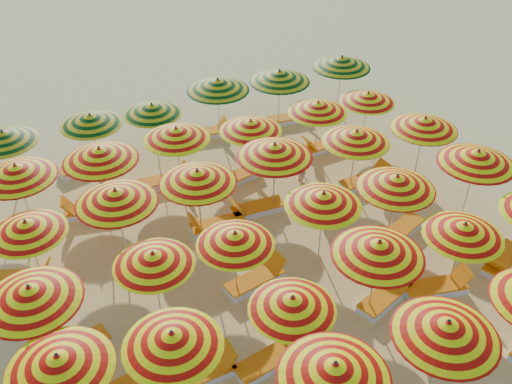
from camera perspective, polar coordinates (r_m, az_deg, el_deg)
ground at (r=17.01m, az=0.72°, el=-5.26°), size 120.00×120.00×0.00m
umbrella_2 at (r=11.46m, az=7.87°, el=-17.28°), size 2.66×2.66×2.39m
umbrella_3 at (r=12.60m, az=18.54°, el=-12.85°), size 2.98×2.98×2.40m
umbrella_6 at (r=12.18m, az=-19.14°, el=-15.79°), size 2.30×2.30×2.31m
umbrella_7 at (r=12.10m, az=-8.38°, el=-14.36°), size 2.55×2.55×2.25m
umbrella_8 at (r=12.81m, az=3.66°, el=-11.03°), size 2.44×2.44×2.12m
umbrella_9 at (r=13.98m, az=12.16°, el=-5.55°), size 2.33×2.33×2.42m
umbrella_10 at (r=15.44m, az=20.08°, el=-3.57°), size 2.71×2.71×2.20m
umbrella_12 at (r=13.57m, az=-21.62°, el=-9.45°), size 2.95×2.95×2.39m
umbrella_13 at (r=14.00m, az=-10.25°, el=-6.60°), size 2.26×2.26×2.13m
umbrella_14 at (r=14.34m, az=-2.10°, el=-4.68°), size 2.62×2.62×2.13m
umbrella_15 at (r=15.53m, az=6.75°, el=-0.71°), size 2.58×2.58×2.27m
umbrella_16 at (r=16.39m, az=13.88°, el=0.95°), size 2.93×2.93×2.37m
umbrella_17 at (r=18.07m, az=21.25°, el=3.26°), size 2.95×2.95×2.45m
umbrella_18 at (r=15.77m, az=-21.97°, el=-3.29°), size 2.27×2.27×2.16m
umbrella_19 at (r=15.76m, az=-13.82°, el=-0.45°), size 2.85×2.85×2.41m
umbrella_20 at (r=16.20m, az=-5.87°, el=1.54°), size 2.64×2.64×2.38m
umbrella_21 at (r=17.14m, az=1.88°, el=4.18°), size 3.01×3.01×2.48m
umbrella_22 at (r=18.40m, az=9.99°, el=5.49°), size 2.21×2.21×2.31m
umbrella_23 at (r=19.56m, az=16.51°, el=6.58°), size 2.31×2.31×2.35m
umbrella_24 at (r=17.69m, az=-22.83°, el=1.92°), size 2.90×2.90×2.40m
umbrella_25 at (r=17.65m, az=-15.35°, el=3.65°), size 2.98×2.98×2.43m
umbrella_26 at (r=18.48m, az=-7.97°, el=5.82°), size 2.72×2.72×2.30m
umbrella_27 at (r=18.90m, az=-0.54°, el=6.65°), size 2.49×2.49×2.21m
umbrella_28 at (r=20.11m, az=6.21°, el=8.43°), size 2.67×2.67×2.23m
umbrella_29 at (r=21.24m, az=11.12°, el=9.27°), size 2.02×2.02×2.14m
umbrella_30 at (r=19.88m, az=-23.94°, el=5.08°), size 2.76×2.76×2.27m
umbrella_31 at (r=20.01m, az=-16.21°, el=6.95°), size 2.70×2.70×2.22m
umbrella_32 at (r=20.32m, az=-10.34°, el=8.15°), size 2.60×2.60×2.16m
umbrella_33 at (r=21.16m, az=-3.84°, el=10.65°), size 2.56×2.56×2.46m
umbrella_34 at (r=21.82m, az=2.36°, el=11.51°), size 2.37×2.37×2.46m
umbrella_35 at (r=23.22m, az=8.55°, el=12.73°), size 3.03×3.03×2.46m
lounger_6 at (r=13.78m, az=-5.56°, el=-17.72°), size 1.75×0.64×0.69m
lounger_7 at (r=13.97m, az=1.46°, el=-16.43°), size 1.80×0.85×0.69m
lounger_8 at (r=15.67m, az=12.86°, el=-10.12°), size 1.83×1.10×0.69m
lounger_9 at (r=16.26m, az=17.62°, el=-9.06°), size 1.82×0.97×0.69m
lounger_10 at (r=17.70m, az=23.42°, el=-6.33°), size 1.82×1.22×0.69m
lounger_11 at (r=14.78m, az=-17.85°, el=-14.92°), size 1.82×0.99×0.69m
lounger_12 at (r=15.72m, az=0.01°, el=-8.76°), size 1.81×0.88×0.69m
lounger_13 at (r=17.81m, az=14.30°, el=-3.75°), size 1.82×1.17×0.69m
lounger_14 at (r=16.99m, az=-22.37°, el=-8.04°), size 1.82×1.20×0.69m
lounger_15 at (r=17.49m, az=-3.93°, el=-3.33°), size 1.78×0.73×0.69m
lounger_16 at (r=18.10m, az=0.02°, el=-1.65°), size 1.76×0.67×0.69m
lounger_17 at (r=19.71m, az=10.87°, el=1.16°), size 1.76×0.68×0.69m
lounger_18 at (r=18.77m, az=-16.22°, el=-1.77°), size 1.82×0.94×0.69m
lounger_19 at (r=19.57m, az=-9.13°, el=1.08°), size 1.79×0.77×0.69m
lounger_20 at (r=19.57m, az=-1.68°, el=1.58°), size 1.82×1.00×0.69m
lounger_21 at (r=21.37m, az=6.81°, el=4.59°), size 1.77×0.69×0.69m
lounger_22 at (r=21.01m, az=-16.83°, el=2.55°), size 1.83×1.04×0.69m
lounger_23 at (r=22.13m, az=-5.06°, el=5.90°), size 1.81×0.91×0.69m
lounger_24 at (r=23.10m, az=3.39°, el=7.37°), size 1.78×0.76×0.69m
beachgoer_a at (r=19.24m, az=4.63°, el=2.76°), size 0.35×0.52×1.39m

